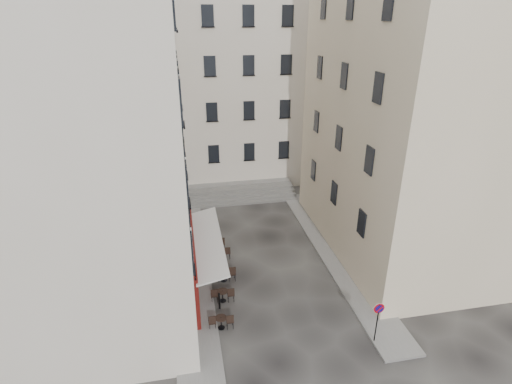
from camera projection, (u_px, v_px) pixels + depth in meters
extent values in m
plane|color=black|center=(276.00, 289.00, 22.32)|extent=(90.00, 90.00, 0.00)
cube|color=slate|center=(191.00, 258.00, 25.11)|extent=(2.00, 22.00, 0.12)
cube|color=slate|center=(332.00, 251.00, 25.77)|extent=(2.00, 18.00, 0.12)
cube|color=beige|center=(53.00, 107.00, 19.14)|extent=(12.00, 16.00, 20.00)
cube|color=beige|center=(437.00, 108.00, 23.63)|extent=(12.00, 14.00, 18.00)
cube|color=beige|center=(217.00, 77.00, 35.55)|extent=(18.00, 10.00, 18.00)
cube|color=#4A110A|center=(193.00, 261.00, 21.75)|extent=(0.25, 7.00, 3.50)
cube|color=black|center=(194.00, 267.00, 21.89)|extent=(0.06, 3.85, 2.00)
cube|color=silver|center=(207.00, 241.00, 21.40)|extent=(1.58, 7.30, 0.41)
cube|color=#585653|center=(242.00, 199.00, 32.96)|extent=(9.00, 1.80, 0.20)
cube|color=#585653|center=(241.00, 195.00, 33.29)|extent=(9.00, 1.80, 0.20)
cube|color=#585653|center=(240.00, 191.00, 33.61)|extent=(9.00, 1.80, 0.20)
cube|color=#585653|center=(239.00, 186.00, 33.93)|extent=(9.00, 1.80, 0.20)
cylinder|color=black|center=(219.00, 301.00, 20.68)|extent=(0.10, 0.10, 0.90)
sphere|color=black|center=(219.00, 294.00, 20.49)|extent=(0.12, 0.12, 0.12)
cylinder|color=black|center=(213.00, 264.00, 23.82)|extent=(0.10, 0.10, 0.90)
sphere|color=black|center=(213.00, 257.00, 23.63)|extent=(0.12, 0.12, 0.12)
cylinder|color=black|center=(208.00, 235.00, 26.96)|extent=(0.10, 0.10, 0.90)
sphere|color=black|center=(208.00, 229.00, 26.77)|extent=(0.12, 0.12, 0.12)
cylinder|color=black|center=(377.00, 324.00, 18.25)|extent=(0.06, 0.06, 2.22)
cylinder|color=#B50C13|center=(379.00, 308.00, 17.88)|extent=(0.52, 0.03, 0.52)
cylinder|color=navy|center=(379.00, 309.00, 17.86)|extent=(0.37, 0.04, 0.37)
cube|color=#B50C13|center=(380.00, 309.00, 17.84)|extent=(0.30, 0.03, 0.30)
cylinder|color=black|center=(221.00, 328.00, 19.48)|extent=(0.34, 0.34, 0.02)
cylinder|color=black|center=(221.00, 323.00, 19.35)|extent=(0.05, 0.05, 0.66)
cylinder|color=black|center=(221.00, 318.00, 19.23)|extent=(0.56, 0.56, 0.04)
cube|color=black|center=(230.00, 321.00, 19.41)|extent=(0.36, 0.36, 0.84)
cube|color=black|center=(212.00, 322.00, 19.35)|extent=(0.36, 0.36, 0.84)
cylinder|color=black|center=(223.00, 301.00, 21.32)|extent=(0.35, 0.35, 0.02)
cylinder|color=black|center=(223.00, 296.00, 21.19)|extent=(0.05, 0.05, 0.68)
cylinder|color=black|center=(222.00, 291.00, 21.06)|extent=(0.58, 0.58, 0.04)
cube|color=black|center=(231.00, 294.00, 21.24)|extent=(0.37, 0.37, 0.87)
cube|color=black|center=(214.00, 295.00, 21.18)|extent=(0.37, 0.37, 0.87)
cylinder|color=black|center=(224.00, 280.00, 22.96)|extent=(0.39, 0.39, 0.02)
cylinder|color=black|center=(224.00, 275.00, 22.81)|extent=(0.05, 0.05, 0.75)
cylinder|color=black|center=(223.00, 270.00, 22.68)|extent=(0.64, 0.64, 0.04)
cube|color=black|center=(232.00, 273.00, 22.88)|extent=(0.41, 0.41, 0.97)
cube|color=black|center=(215.00, 274.00, 22.81)|extent=(0.41, 0.41, 0.97)
cylinder|color=black|center=(221.00, 258.00, 25.05)|extent=(0.34, 0.34, 0.02)
cylinder|color=black|center=(221.00, 254.00, 24.92)|extent=(0.05, 0.05, 0.66)
cylinder|color=black|center=(220.00, 250.00, 24.80)|extent=(0.57, 0.57, 0.04)
cube|color=black|center=(227.00, 253.00, 24.98)|extent=(0.36, 0.36, 0.85)
cube|color=black|center=(214.00, 253.00, 24.91)|extent=(0.36, 0.36, 0.85)
cylinder|color=black|center=(215.00, 249.00, 25.97)|extent=(0.38, 0.38, 0.02)
cylinder|color=black|center=(214.00, 245.00, 25.83)|extent=(0.05, 0.05, 0.73)
cylinder|color=black|center=(214.00, 241.00, 25.69)|extent=(0.63, 0.63, 0.04)
cube|color=black|center=(222.00, 244.00, 25.89)|extent=(0.40, 0.40, 0.94)
cube|color=black|center=(207.00, 244.00, 25.82)|extent=(0.40, 0.40, 0.94)
imported|color=black|center=(215.00, 268.00, 22.74)|extent=(0.71, 0.56, 1.71)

